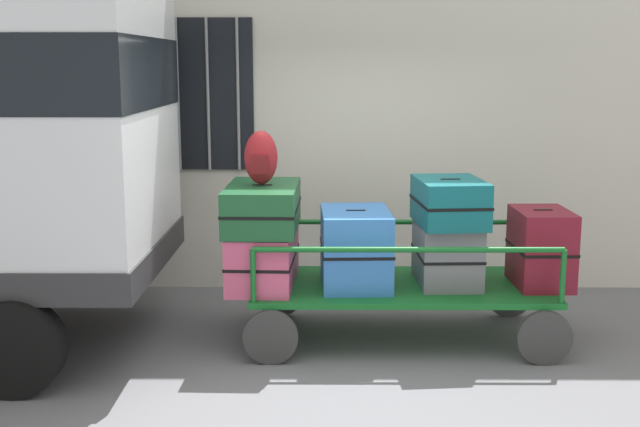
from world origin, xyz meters
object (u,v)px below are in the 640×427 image
suitcase_left_bottom (263,257)px  luggage_cart (401,293)px  suitcase_midright_bottom (541,248)px  suitcase_midleft_bottom (355,248)px  suitcase_center_middle (450,202)px  suitcase_center_bottom (447,253)px  suitcase_left_middle (263,207)px  backpack (261,158)px

suitcase_left_bottom → luggage_cart: bearing=0.7°
luggage_cart → suitcase_midright_bottom: bearing=-1.8°
luggage_cart → suitcase_midleft_bottom: suitcase_midleft_bottom is taller
suitcase_midleft_bottom → suitcase_center_middle: size_ratio=1.04×
suitcase_center_bottom → suitcase_center_middle: 0.45m
luggage_cart → suitcase_left_bottom: (-1.16, -0.01, 0.32)m
suitcase_midright_bottom → suitcase_left_middle: bearing=179.6°
suitcase_left_bottom → suitcase_left_middle: suitcase_left_middle is taller
suitcase_left_bottom → suitcase_center_middle: bearing=-0.8°
suitcase_center_middle → suitcase_midright_bottom: (0.77, -0.00, -0.39)m
suitcase_left_middle → suitcase_center_bottom: 1.59m
suitcase_center_bottom → backpack: (-1.55, -0.04, 0.81)m
suitcase_center_bottom → suitcase_midright_bottom: size_ratio=1.15×
luggage_cart → suitcase_center_middle: (0.39, -0.04, 0.79)m
suitcase_left_bottom → suitcase_left_middle: bearing=-90.0°
suitcase_midleft_bottom → suitcase_left_bottom: bearing=178.9°
suitcase_left_bottom → suitcase_center_bottom: bearing=1.5°
backpack → luggage_cart: bearing=0.7°
suitcase_left_middle → suitcase_midright_bottom: (2.31, -0.02, -0.34)m
suitcase_left_middle → suitcase_center_bottom: size_ratio=1.35×
suitcase_left_bottom → suitcase_midleft_bottom: (0.77, -0.01, 0.08)m
suitcase_center_bottom → backpack: backpack is taller
suitcase_midleft_bottom → suitcase_midright_bottom: suitcase_midright_bottom is taller
suitcase_left_middle → suitcase_midright_bottom: bearing=-0.4°
suitcase_midleft_bottom → suitcase_center_middle: suitcase_center_middle is taller
suitcase_left_middle → suitcase_midleft_bottom: suitcase_left_middle is taller
backpack → suitcase_left_bottom: bearing=2.5°
suitcase_left_bottom → suitcase_center_bottom: size_ratio=1.35×
suitcase_left_middle → luggage_cart: bearing=1.0°
suitcase_left_bottom → suitcase_center_bottom: suitcase_center_bottom is taller
suitcase_center_middle → suitcase_left_middle: bearing=179.4°
suitcase_center_bottom → suitcase_center_middle: bearing=-90.0°
suitcase_left_middle → suitcase_midright_bottom: size_ratio=1.55×
luggage_cart → suitcase_left_middle: (-1.16, -0.02, 0.74)m
suitcase_left_bottom → suitcase_midright_bottom: bearing=-0.6°
suitcase_center_middle → luggage_cart: bearing=174.7°
luggage_cart → suitcase_midleft_bottom: bearing=-175.8°
luggage_cart → suitcase_center_bottom: (0.39, 0.03, 0.34)m
suitcase_left_bottom → backpack: (-0.01, -0.00, 0.83)m
suitcase_center_middle → suitcase_midright_bottom: size_ratio=1.21×
luggage_cart → suitcase_midright_bottom: size_ratio=3.95×
suitcase_center_bottom → luggage_cart: bearing=-175.8°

